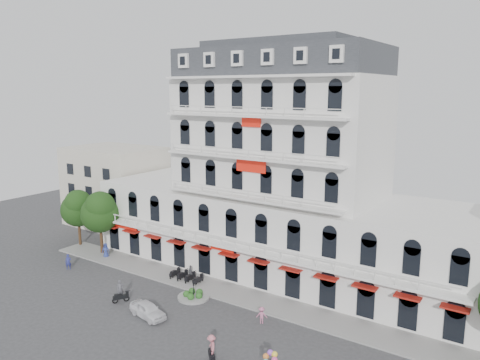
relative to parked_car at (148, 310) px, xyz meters
name	(u,v)px	position (x,y,z in m)	size (l,w,h in m)	color
ground	(176,332)	(3.95, -0.59, -0.70)	(120.00, 120.00, 0.00)	#38383A
sidewalk	(235,294)	(3.95, 8.41, -0.62)	(53.00, 4.00, 0.16)	gray
main_building	(280,185)	(3.95, 17.41, 9.26)	(45.00, 15.00, 25.80)	silver
flank_building_west	(116,186)	(-26.05, 19.41, 5.30)	(14.00, 10.00, 12.00)	beige
traffic_island	(194,296)	(0.95, 5.41, -0.45)	(3.20, 3.20, 1.60)	gray
parked_scooter_row	(186,281)	(-2.40, 8.21, -0.70)	(4.40, 1.80, 1.10)	black
tree_west_outer	(78,207)	(-22.00, 9.39, 4.65)	(4.50, 4.48, 7.76)	#382314
tree_west_inner	(100,211)	(-17.00, 8.89, 4.98)	(4.76, 4.76, 8.25)	#382314
parked_car	(148,310)	(0.00, 0.00, 0.00)	(1.66, 4.12, 1.40)	white
rider_west	(120,292)	(-4.39, 0.68, 0.37)	(1.07, 1.52, 2.31)	black
rider_center	(212,348)	(9.37, -2.59, 0.54)	(1.34, 1.33, 2.32)	black
pedestrian_left	(106,250)	(-15.48, 8.21, 0.24)	(0.92, 0.60, 1.89)	navy
pedestrian_mid	(191,272)	(-2.36, 8.91, 0.10)	(0.95, 0.39, 1.61)	slate
pedestrian_right	(262,315)	(9.30, 4.86, 0.07)	(1.00, 0.57, 1.55)	#C76990
pedestrian_far	(68,262)	(-16.05, 3.21, 0.21)	(0.66, 0.44, 1.82)	navy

